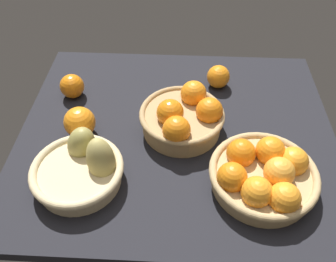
# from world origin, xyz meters

# --- Properties ---
(market_tray) EXTENTS (0.84, 0.72, 0.03)m
(market_tray) POSITION_xyz_m (0.00, 0.00, 0.01)
(market_tray) COLOR black
(market_tray) RESTS_ON ground
(basket_near_right) EXTENTS (0.25, 0.25, 0.10)m
(basket_near_right) POSITION_xyz_m (0.20, -0.16, 0.07)
(basket_near_right) COLOR tan
(basket_near_right) RESTS_ON market_tray
(basket_center) EXTENTS (0.22, 0.22, 0.11)m
(basket_center) POSITION_xyz_m (0.02, 0.01, 0.08)
(basket_center) COLOR tan
(basket_center) RESTS_ON market_tray
(basket_near_left_pears) EXTENTS (0.21, 0.21, 0.13)m
(basket_near_left_pears) POSITION_xyz_m (-0.22, -0.16, 0.07)
(basket_near_left_pears) COLOR #D3BC8C
(basket_near_left_pears) RESTS_ON market_tray
(loose_orange_front_gap) EXTENTS (0.07, 0.07, 0.07)m
(loose_orange_front_gap) POSITION_xyz_m (-0.31, 0.13, 0.07)
(loose_orange_front_gap) COLOR orange
(loose_orange_front_gap) RESTS_ON market_tray
(loose_orange_back_gap) EXTENTS (0.08, 0.08, 0.08)m
(loose_orange_back_gap) POSITION_xyz_m (-0.25, -0.02, 0.07)
(loose_orange_back_gap) COLOR orange
(loose_orange_back_gap) RESTS_ON market_tray
(loose_orange_side_gap) EXTENTS (0.07, 0.07, 0.07)m
(loose_orange_side_gap) POSITION_xyz_m (0.12, 0.20, 0.06)
(loose_orange_side_gap) COLOR orange
(loose_orange_side_gap) RESTS_ON market_tray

